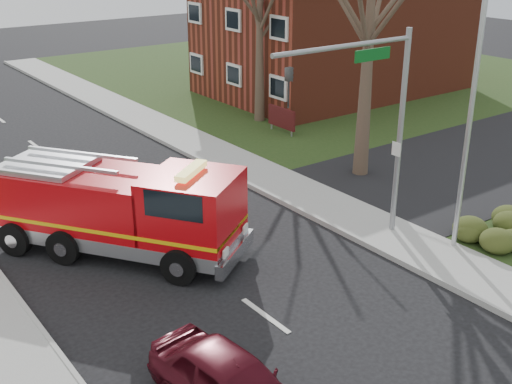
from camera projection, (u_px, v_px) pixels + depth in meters
ground at (265, 316)px, 17.00m from camera, size 120.00×120.00×0.00m
sidewalk_right at (420, 249)px, 20.38m from camera, size 2.40×80.00×0.15m
brick_building at (334, 33)px, 39.48m from camera, size 15.40×10.40×7.25m
health_center_sign at (282, 118)px, 31.76m from camera, size 0.12×2.00×1.40m
hedge_corner at (503, 224)px, 20.99m from camera, size 2.80×2.00×0.90m
traffic_signal_mast at (374, 102)px, 19.21m from camera, size 5.29×0.18×6.80m
streetlight_pole at (470, 111)px, 18.84m from camera, size 1.48×0.16×8.40m
fire_engine at (122, 211)px, 19.92m from camera, size 6.55×7.81×3.10m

